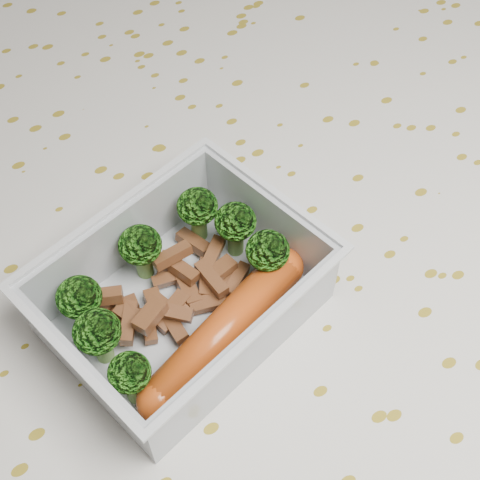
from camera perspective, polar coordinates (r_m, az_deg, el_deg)
dining_table at (r=0.52m, az=0.86°, el=-7.93°), size 1.40×0.90×0.75m
tablecloth at (r=0.47m, az=0.94°, el=-5.11°), size 1.46×0.96×0.19m
lunch_container at (r=0.41m, az=-4.83°, el=-5.00°), size 0.19×0.16×0.06m
broccoli_florets at (r=0.40m, az=-6.24°, el=-2.72°), size 0.14×0.11×0.04m
meat_pile at (r=0.42m, az=-5.82°, el=-4.57°), size 0.11×0.07×0.03m
sausage at (r=0.40m, az=-1.27°, el=-7.68°), size 0.13×0.07×0.03m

